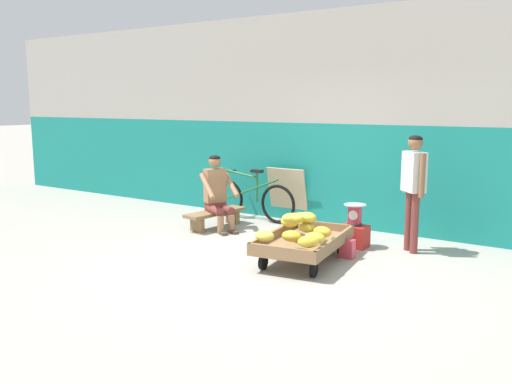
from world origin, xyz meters
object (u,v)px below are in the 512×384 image
object	(u,v)px
weighing_scale	(355,214)
customer_adult	(414,180)
sign_board	(288,194)
banana_cart	(304,243)
bicycle_near_left	(252,199)
low_bench	(215,215)
vendor_seated	(217,193)
shopping_bag	(347,249)
plastic_crate	(354,236)

from	to	relation	value
weighing_scale	customer_adult	xyz separation A→B (m)	(0.71, 0.20, 0.50)
weighing_scale	customer_adult	bearing A→B (deg)	15.82
sign_board	banana_cart	bearing A→B (deg)	-54.95
bicycle_near_left	customer_adult	distance (m)	2.94
banana_cart	low_bench	xyz separation A→B (m)	(-2.05, 0.87, -0.04)
low_bench	sign_board	bearing A→B (deg)	59.28
sign_board	customer_adult	bearing A→B (deg)	-18.60
banana_cart	bicycle_near_left	bearing A→B (deg)	138.79
vendor_seated	sign_board	xyz separation A→B (m)	(0.58, 1.15, -0.13)
vendor_seated	sign_board	size ratio (longest dim) A/B	1.29
vendor_seated	sign_board	bearing A→B (deg)	63.18
low_bench	bicycle_near_left	world-z (taller)	bicycle_near_left
low_bench	sign_board	distance (m)	1.31
shopping_bag	plastic_crate	bearing A→B (deg)	104.72
vendor_seated	customer_adult	bearing A→B (deg)	7.16
sign_board	customer_adult	xyz separation A→B (m)	(2.34, -0.79, 0.51)
bicycle_near_left	banana_cart	bearing A→B (deg)	-41.21
banana_cart	weighing_scale	bearing A→B (deg)	76.66
weighing_scale	shopping_bag	size ratio (longest dim) A/B	1.25
sign_board	customer_adult	size ratio (longest dim) A/B	0.58
low_bench	bicycle_near_left	size ratio (longest dim) A/B	0.68
low_bench	shopping_bag	size ratio (longest dim) A/B	4.71
customer_adult	plastic_crate	bearing A→B (deg)	-164.26
plastic_crate	customer_adult	size ratio (longest dim) A/B	0.24
banana_cart	low_bench	distance (m)	2.23
banana_cart	sign_board	bearing A→B (deg)	125.05
banana_cart	sign_board	world-z (taller)	sign_board
low_bench	vendor_seated	world-z (taller)	vendor_seated
low_bench	bicycle_near_left	bearing A→B (deg)	78.97
customer_adult	banana_cart	bearing A→B (deg)	-128.49
weighing_scale	customer_adult	world-z (taller)	customer_adult
vendor_seated	plastic_crate	distance (m)	2.25
customer_adult	bicycle_near_left	bearing A→B (deg)	170.70
low_bench	weighing_scale	size ratio (longest dim) A/B	3.77
sign_board	shopping_bag	distance (m)	2.36
weighing_scale	customer_adult	distance (m)	0.89
plastic_crate	bicycle_near_left	distance (m)	2.24
banana_cart	customer_adult	world-z (taller)	customer_adult
plastic_crate	shopping_bag	distance (m)	0.56
bicycle_near_left	shopping_bag	size ratio (longest dim) A/B	6.92
plastic_crate	weighing_scale	xyz separation A→B (m)	(0.00, -0.00, 0.30)
low_bench	sign_board	size ratio (longest dim) A/B	1.28
bicycle_near_left	customer_adult	world-z (taller)	customer_adult
low_bench	plastic_crate	xyz separation A→B (m)	(2.28, 0.12, -0.05)
banana_cart	bicycle_near_left	size ratio (longest dim) A/B	0.92
weighing_scale	sign_board	size ratio (longest dim) A/B	0.34
vendor_seated	bicycle_near_left	distance (m)	0.86
sign_board	bicycle_near_left	bearing A→B (deg)	-147.64
banana_cart	sign_board	distance (m)	2.43
banana_cart	low_bench	size ratio (longest dim) A/B	1.36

